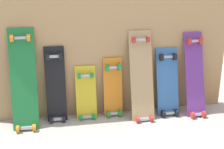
{
  "coord_description": "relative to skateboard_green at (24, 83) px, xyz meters",
  "views": [
    {
      "loc": [
        -0.49,
        -2.75,
        1.34
      ],
      "look_at": [
        0.0,
        -0.07,
        0.44
      ],
      "focal_mm": 48.91,
      "sensor_mm": 36.0,
      "label": 1
    }
  ],
  "objects": [
    {
      "name": "skateboard_purple",
      "position": [
        1.64,
        -0.01,
        -0.04
      ],
      "size": [
        0.19,
        0.32,
        0.87
      ],
      "color": "#6B338C",
      "rests_on": "ground"
    },
    {
      "name": "skateboard_blue",
      "position": [
        1.37,
        0.03,
        -0.12
      ],
      "size": [
        0.22,
        0.25,
        0.72
      ],
      "color": "#386BAD",
      "rests_on": "ground"
    },
    {
      "name": "skateboard_yellow",
      "position": [
        0.56,
        0.07,
        -0.19
      ],
      "size": [
        0.2,
        0.16,
        0.58
      ],
      "color": "gold",
      "rests_on": "ground"
    },
    {
      "name": "skateboard_orange",
      "position": [
        0.83,
        0.08,
        -0.16
      ],
      "size": [
        0.19,
        0.15,
        0.64
      ],
      "color": "orange",
      "rests_on": "ground"
    },
    {
      "name": "skateboard_green",
      "position": [
        0.0,
        0.0,
        0.0
      ],
      "size": [
        0.23,
        0.31,
        0.96
      ],
      "color": "#1E7238",
      "rests_on": "ground"
    },
    {
      "name": "skateboard_natural",
      "position": [
        1.09,
        -0.0,
        -0.03
      ],
      "size": [
        0.22,
        0.31,
        0.91
      ],
      "color": "tan",
      "rests_on": "ground"
    },
    {
      "name": "skateboard_black",
      "position": [
        0.28,
        0.07,
        -0.09
      ],
      "size": [
        0.19,
        0.17,
        0.78
      ],
      "color": "black",
      "rests_on": "ground"
    },
    {
      "name": "ground_plane",
      "position": [
        0.81,
        0.09,
        -0.41
      ],
      "size": [
        12.0,
        12.0,
        0.0
      ],
      "primitive_type": "plane",
      "color": "#B2AAA0"
    },
    {
      "name": "plywood_wall_panel",
      "position": [
        0.81,
        0.16,
        0.29
      ],
      "size": [
        2.4,
        0.04,
        1.41
      ],
      "primitive_type": "cube",
      "color": "tan",
      "rests_on": "ground"
    }
  ]
}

